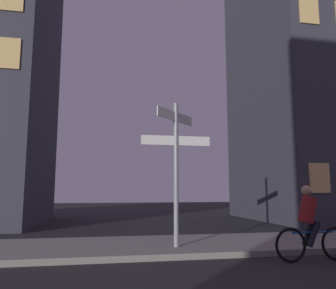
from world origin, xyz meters
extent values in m
cube|color=gray|center=(0.00, 6.91, 0.07)|extent=(40.00, 3.03, 0.14)
cylinder|color=gray|center=(1.25, 6.28, 1.93)|extent=(0.12, 0.12, 3.59)
cube|color=white|center=(1.25, 6.28, 3.38)|extent=(1.16, 1.16, 0.24)
cube|color=white|center=(1.25, 6.28, 2.76)|extent=(1.78, 0.03, 0.24)
torus|color=black|center=(4.48, 4.77, 0.36)|extent=(0.72, 0.08, 0.72)
torus|color=black|center=(3.38, 4.74, 0.36)|extent=(0.72, 0.08, 0.72)
cylinder|color=#1959A5|center=(3.93, 4.75, 0.61)|extent=(1.00, 0.08, 0.04)
cylinder|color=maroon|center=(3.83, 4.75, 1.08)|extent=(0.46, 0.33, 0.61)
sphere|color=tan|center=(3.83, 4.75, 1.50)|extent=(0.22, 0.22, 0.22)
cylinder|color=black|center=(3.88, 4.84, 0.58)|extent=(0.34, 0.13, 0.55)
cylinder|color=black|center=(3.89, 4.66, 0.58)|extent=(0.34, 0.13, 0.55)
cube|color=#F2C672|center=(-4.19, 10.81, 6.58)|extent=(0.90, 0.06, 1.20)
cube|color=#383842|center=(11.51, 13.99, 8.71)|extent=(8.80, 7.65, 17.41)
cube|color=#F2C672|center=(7.99, 10.14, 2.00)|extent=(0.90, 0.06, 1.20)
cube|color=#F2C672|center=(7.99, 10.14, 9.21)|extent=(0.90, 0.06, 1.20)
camera|label=1|loc=(-0.50, -1.84, 1.50)|focal=35.39mm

